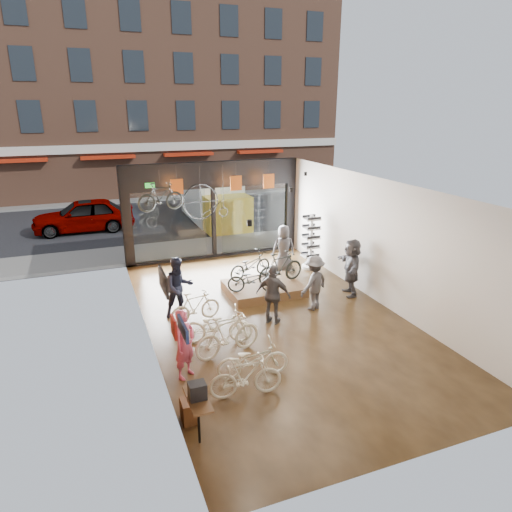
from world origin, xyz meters
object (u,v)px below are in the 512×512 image
floor_bike_4 (217,326)px  customer_5 (351,267)px  customer_0 (185,344)px  sunglasses_rack (311,242)px  street_car (84,215)px  floor_bike_1 (245,377)px  floor_bike_3 (228,335)px  floor_bike_5 (195,307)px  floor_bike_2 (253,360)px  hung_bike (161,197)px  customer_3 (314,283)px  box_truck (216,199)px  customer_1 (179,287)px  penny_farthing (208,202)px  customer_2 (273,295)px  display_bike_right (250,265)px  display_bike_mid (281,268)px  customer_4 (284,248)px  display_bike_left (253,279)px  display_platform (264,288)px

floor_bike_4 → customer_5: size_ratio=0.97×
customer_0 → sunglasses_rack: size_ratio=0.80×
street_car → floor_bike_1: size_ratio=2.99×
floor_bike_3 → floor_bike_5: bearing=-4.2°
customer_0 → floor_bike_4: bearing=9.4°
floor_bike_2 → floor_bike_3: floor_bike_3 is taller
customer_0 → hung_bike: size_ratio=1.03×
customer_5 → floor_bike_4: bearing=-55.2°
customer_0 → customer_3: 4.88m
box_truck → customer_1: 10.72m
customer_0 → customer_3: (4.37, 2.17, 0.02)m
street_car → box_truck: box_truck is taller
box_truck → hung_bike: 7.99m
penny_farthing → floor_bike_3: bearing=-101.6°
floor_bike_1 → street_car: bearing=17.3°
customer_2 → customer_0: bearing=74.7°
display_bike_right → customer_5: 3.32m
display_bike_mid → sunglasses_rack: bearing=-62.6°
floor_bike_1 → floor_bike_2: bearing=-25.2°
floor_bike_5 → customer_4: size_ratio=0.87×
display_bike_left → customer_4: size_ratio=0.91×
customer_0 → customer_5: customer_5 is taller
customer_2 → penny_farthing: penny_farthing is taller
box_truck → floor_bike_4: bearing=-106.3°
customer_0 → customer_4: customer_4 is taller
display_bike_right → customer_2: (-0.36, -2.82, 0.12)m
display_bike_left → customer_1: bearing=114.7°
street_car → penny_farthing: (4.25, -7.28, 1.71)m
customer_3 → display_bike_mid: bearing=-102.0°
display_bike_mid → penny_farthing: size_ratio=1.08×
floor_bike_1 → hung_bike: size_ratio=0.99×
customer_1 → customer_3: customer_1 is taller
customer_1 → display_bike_left: bearing=-2.2°
customer_1 → customer_2: customer_1 is taller
display_bike_right → sunglasses_rack: (2.71, 0.87, 0.27)m
customer_1 → customer_4: customer_1 is taller
customer_4 → display_bike_mid: bearing=73.3°
box_truck → customer_0: box_truck is taller
floor_bike_5 → customer_0: 2.76m
display_bike_mid → display_bike_left: bearing=96.7°
floor_bike_3 → sunglasses_rack: sunglasses_rack is taller
display_bike_mid → customer_2: (-1.13, -2.03, 0.03)m
customer_3 → sunglasses_rack: size_ratio=0.82×
floor_bike_4 → floor_bike_1: bearing=-165.8°
box_truck → floor_bike_5: size_ratio=4.37×
display_platform → display_bike_right: display_bike_right is taller
customer_2 → floor_bike_5: bearing=20.3°
display_bike_right → floor_bike_2: bearing=141.3°
display_bike_left → customer_2: size_ratio=0.92×
customer_0 → floor_bike_3: bearing=-13.3°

